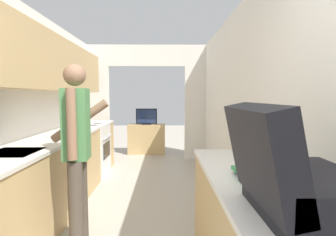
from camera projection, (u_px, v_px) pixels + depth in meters
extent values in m
cube|color=tan|center=(46.00, 62.00, 3.31)|extent=(0.32, 3.98, 0.71)
cube|color=white|center=(261.00, 113.00, 2.50)|extent=(0.06, 7.60, 2.50)
cube|color=white|center=(95.00, 114.00, 5.70)|extent=(0.65, 0.06, 2.05)
cube|color=white|center=(199.00, 114.00, 5.73)|extent=(0.65, 0.06, 2.05)
cube|color=white|center=(147.00, 56.00, 5.61)|extent=(2.94, 0.06, 0.45)
cube|color=tan|center=(41.00, 185.00, 2.87)|extent=(0.60, 2.87, 0.88)
cube|color=silver|center=(39.00, 144.00, 2.83)|extent=(0.62, 2.88, 0.03)
cube|color=tan|center=(97.00, 145.00, 5.22)|extent=(0.60, 0.39, 0.88)
cube|color=silver|center=(96.00, 122.00, 5.19)|extent=(0.62, 0.40, 0.03)
cube|color=#9EA3A8|center=(13.00, 152.00, 2.33)|extent=(0.42, 0.44, 0.00)
cube|color=silver|center=(264.00, 184.00, 1.54)|extent=(0.62, 1.82, 0.03)
cube|color=white|center=(89.00, 150.00, 4.66)|extent=(0.62, 0.73, 0.91)
cube|color=black|center=(107.00, 150.00, 4.67)|extent=(0.01, 0.49, 0.27)
cylinder|color=#B7B7BC|center=(108.00, 137.00, 4.65)|extent=(0.02, 0.58, 0.02)
cube|color=white|center=(72.00, 120.00, 4.61)|extent=(0.04, 0.73, 0.14)
cylinder|color=#232328|center=(93.00, 125.00, 4.47)|extent=(0.16, 0.16, 0.01)
cylinder|color=#232328|center=(98.00, 123.00, 4.78)|extent=(0.16, 0.16, 0.01)
cylinder|color=#232328|center=(79.00, 125.00, 4.46)|extent=(0.16, 0.16, 0.01)
cylinder|color=#232328|center=(84.00, 123.00, 4.78)|extent=(0.16, 0.16, 0.01)
cylinder|color=#4C4238|center=(76.00, 209.00, 2.30)|extent=(0.14, 0.14, 0.84)
cylinder|color=#4C4238|center=(81.00, 201.00, 2.47)|extent=(0.14, 0.14, 0.84)
cube|color=#4C844C|center=(76.00, 124.00, 2.32)|extent=(0.23, 0.23, 0.63)
cylinder|color=#8C664C|center=(72.00, 124.00, 2.17)|extent=(0.09, 0.09, 0.60)
cylinder|color=#8C664C|center=(80.00, 121.00, 2.46)|extent=(0.54, 0.12, 0.41)
sphere|color=#8C664C|center=(75.00, 75.00, 2.28)|extent=(0.19, 0.19, 0.19)
cube|color=black|center=(309.00, 195.00, 1.06)|extent=(0.39, 0.54, 0.19)
cube|color=black|center=(261.00, 153.00, 1.05)|extent=(0.18, 0.54, 0.40)
cube|color=#2D2D33|center=(280.00, 147.00, 1.33)|extent=(0.23, 0.02, 0.10)
cube|color=#2D4C99|center=(257.00, 176.00, 1.59)|extent=(0.20, 0.31, 0.02)
cube|color=#33894C|center=(256.00, 173.00, 1.57)|extent=(0.23, 0.31, 0.02)
cube|color=gold|center=(258.00, 169.00, 1.58)|extent=(0.19, 0.26, 0.02)
cube|color=tan|center=(147.00, 139.00, 6.44)|extent=(0.90, 0.42, 0.71)
cube|color=black|center=(147.00, 124.00, 6.37)|extent=(0.22, 0.16, 0.02)
cube|color=black|center=(146.00, 116.00, 6.36)|extent=(0.51, 0.04, 0.37)
cube|color=navy|center=(146.00, 116.00, 6.33)|extent=(0.47, 0.01, 0.33)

